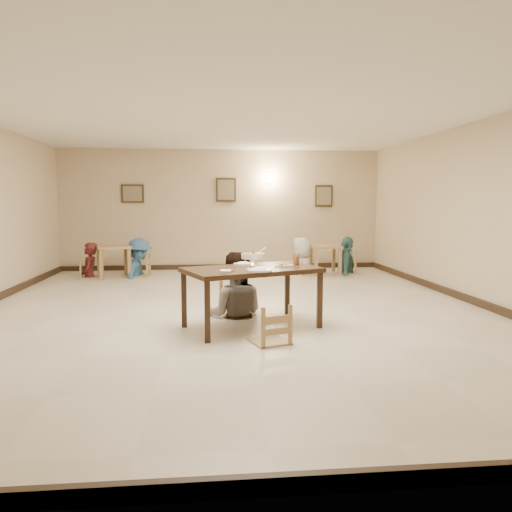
{
  "coord_description": "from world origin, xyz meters",
  "views": [
    {
      "loc": [
        -0.41,
        -7.63,
        1.65
      ],
      "look_at": [
        0.32,
        -0.35,
        0.88
      ],
      "focal_mm": 35.0,
      "sensor_mm": 36.0,
      "label": 1
    }
  ],
  "objects": [
    {
      "name": "main_table",
      "position": [
        0.19,
        -1.1,
        0.73
      ],
      "size": [
        1.96,
        1.53,
        0.81
      ],
      "rotation": [
        0.0,
        0.0,
        0.37
      ],
      "color": "#352012",
      "rests_on": "floor"
    },
    {
      "name": "wall_sconce",
      "position": [
        1.2,
        4.96,
        2.3
      ],
      "size": [
        0.16,
        0.05,
        0.22
      ],
      "primitive_type": "cube",
      "color": "#FFD88C",
      "rests_on": "wall_back"
    },
    {
      "name": "bg_chair_rl",
      "position": [
        1.83,
        3.86,
        0.45
      ],
      "size": [
        0.43,
        0.43,
        0.91
      ],
      "rotation": [
        0.0,
        0.0,
        1.25
      ],
      "color": "tan",
      "rests_on": "floor"
    },
    {
      "name": "bg_diner_d",
      "position": [
        2.92,
        3.88,
        0.88
      ],
      "size": [
        0.73,
        1.11,
        1.76
      ],
      "primitive_type": "imported",
      "rotation": [
        0.0,
        0.0,
        1.26
      ],
      "color": "teal",
      "rests_on": "floor"
    },
    {
      "name": "baseboard_right",
      "position": [
        3.97,
        0.0,
        0.06
      ],
      "size": [
        0.06,
        10.0,
        0.12
      ],
      "primitive_type": "cube",
      "color": "black",
      "rests_on": "floor"
    },
    {
      "name": "main_diner",
      "position": [
        0.0,
        -0.33,
        0.95
      ],
      "size": [
        1.01,
        0.83,
        1.9
      ],
      "primitive_type": "imported",
      "rotation": [
        0.0,
        0.0,
        3.01
      ],
      "color": "gray",
      "rests_on": "floor"
    },
    {
      "name": "wall_front",
      "position": [
        0.0,
        -5.0,
        1.5
      ],
      "size": [
        10.0,
        0.0,
        10.0
      ],
      "primitive_type": "plane",
      "rotation": [
        -1.57,
        0.0,
        0.0
      ],
      "color": "beige",
      "rests_on": "floor"
    },
    {
      "name": "fried_plate",
      "position": [
        0.64,
        -0.99,
        0.83
      ],
      "size": [
        0.25,
        0.25,
        0.05
      ],
      "color": "white",
      "rests_on": "main_table"
    },
    {
      "name": "rice_plate_near",
      "position": [
        0.25,
        -1.44,
        0.82
      ],
      "size": [
        0.32,
        0.32,
        0.07
      ],
      "color": "white",
      "rests_on": "main_table"
    },
    {
      "name": "wall_back",
      "position": [
        0.0,
        5.0,
        1.5
      ],
      "size": [
        10.0,
        0.0,
        10.0
      ],
      "primitive_type": "plane",
      "rotation": [
        1.57,
        0.0,
        0.0
      ],
      "color": "beige",
      "rests_on": "floor"
    },
    {
      "name": "bg_chair_rr",
      "position": [
        2.92,
        3.88,
        0.48
      ],
      "size": [
        0.45,
        0.45,
        0.96
      ],
      "rotation": [
        0.0,
        0.0,
        -1.91
      ],
      "color": "tan",
      "rests_on": "floor"
    },
    {
      "name": "bg_diner_b",
      "position": [
        -1.93,
        3.84,
        0.88
      ],
      "size": [
        0.84,
        1.23,
        1.75
      ],
      "primitive_type": "imported",
      "rotation": [
        0.0,
        0.0,
        1.39
      ],
      "color": "teal",
      "rests_on": "floor"
    },
    {
      "name": "picture_a",
      "position": [
        -2.2,
        4.96,
        1.9
      ],
      "size": [
        0.55,
        0.04,
        0.45
      ],
      "color": "#352613",
      "rests_on": "wall_back"
    },
    {
      "name": "drink_glass",
      "position": [
        0.84,
        -0.81,
        0.88
      ],
      "size": [
        0.08,
        0.08,
        0.17
      ],
      "color": "white",
      "rests_on": "main_table"
    },
    {
      "name": "chair_far",
      "position": [
        0.04,
        -0.28,
        0.46
      ],
      "size": [
        0.43,
        0.43,
        0.92
      ],
      "rotation": [
        0.0,
        0.0,
        0.32
      ],
      "color": "tan",
      "rests_on": "floor"
    },
    {
      "name": "floor",
      "position": [
        0.0,
        0.0,
        0.0
      ],
      "size": [
        10.0,
        10.0,
        0.0
      ],
      "primitive_type": "plane",
      "color": "beige",
      "rests_on": "ground"
    },
    {
      "name": "bg_diner_c",
      "position": [
        1.83,
        3.86,
        0.86
      ],
      "size": [
        0.76,
        0.96,
        1.73
      ],
      "primitive_type": "imported",
      "rotation": [
        0.0,
        0.0,
        4.43
      ],
      "color": "silver",
      "rests_on": "floor"
    },
    {
      "name": "chair_near",
      "position": [
        0.33,
        -1.86,
        0.45
      ],
      "size": [
        0.42,
        0.42,
        0.9
      ],
      "rotation": [
        0.0,
        0.0,
        3.45
      ],
      "color": "tan",
      "rests_on": "floor"
    },
    {
      "name": "bg_chair_ll",
      "position": [
        -3.02,
        3.76,
        0.43
      ],
      "size": [
        0.41,
        0.41,
        0.87
      ],
      "rotation": [
        0.0,
        0.0,
        1.78
      ],
      "color": "tan",
      "rests_on": "floor"
    },
    {
      "name": "ceiling",
      "position": [
        0.0,
        0.0,
        3.0
      ],
      "size": [
        10.0,
        10.0,
        0.0
      ],
      "primitive_type": "plane",
      "color": "white",
      "rests_on": "wall_back"
    },
    {
      "name": "picture_b",
      "position": [
        0.1,
        4.96,
        2.0
      ],
      "size": [
        0.5,
        0.04,
        0.6
      ],
      "color": "#352613",
      "rests_on": "wall_back"
    },
    {
      "name": "rice_plate_far",
      "position": [
        0.1,
        -0.76,
        0.82
      ],
      "size": [
        0.28,
        0.28,
        0.06
      ],
      "color": "white",
      "rests_on": "main_table"
    },
    {
      "name": "baseboard_back",
      "position": [
        0.0,
        4.97,
        0.06
      ],
      "size": [
        8.0,
        0.06,
        0.12
      ],
      "primitive_type": "cube",
      "color": "black",
      "rests_on": "floor"
    },
    {
      "name": "baseboard_front",
      "position": [
        0.0,
        -4.97,
        0.06
      ],
      "size": [
        8.0,
        0.06,
        0.12
      ],
      "primitive_type": "cube",
      "color": "black",
      "rests_on": "floor"
    },
    {
      "name": "curry_warmer",
      "position": [
        0.2,
        -1.12,
        0.97
      ],
      "size": [
        0.33,
        0.3,
        0.27
      ],
      "color": "silver",
      "rests_on": "main_table"
    },
    {
      "name": "napkin_cutlery",
      "position": [
        -0.18,
        -1.53,
        0.82
      ],
      "size": [
        0.17,
        0.25,
        0.03
      ],
      "color": "white",
      "rests_on": "main_table"
    },
    {
      "name": "bg_diner_a",
      "position": [
        -3.02,
        3.76,
        0.79
      ],
      "size": [
        0.43,
        0.61,
        1.58
      ],
      "primitive_type": "imported",
      "rotation": [
        0.0,
        0.0,
        4.8
      ],
      "color": "#51191A",
      "rests_on": "floor"
    },
    {
      "name": "bg_table_left",
      "position": [
        -2.48,
        3.76,
        0.58
      ],
      "size": [
        0.89,
        0.89,
        0.72
      ],
      "rotation": [
        0.0,
        0.0,
        0.29
      ],
      "color": "tan",
      "rests_on": "floor"
    },
    {
      "name": "wall_right",
      "position": [
        4.0,
        0.0,
        1.5
      ],
      "size": [
        0.0,
        10.0,
        10.0
      ],
      "primitive_type": "plane",
      "rotation": [
        1.57,
        0.0,
        -1.57
      ],
      "color": "beige",
      "rests_on": "floor"
    },
    {
      "name": "chili_dish",
      "position": [
        -0.06,
        -1.34,
        0.82
      ],
      "size": [
        0.1,
        0.1,
        0.02
      ],
      "color": "white",
      "rests_on": "main_table"
    },
    {
      "name": "bg_chair_lr",
      "position": [
        -1.93,
        3.84,
        0.49
      ],
      "size": [
        0.46,
        0.46,
        0.98
      ],
      "rotation": [
        0.0,
        0.0,
        -1.62
      ],
      "color": "tan",
      "rests_on": "floor"
    },
    {
      "name": "picture_c",
      "position": [
        2.6,
        4.96,
        1.85
      ],
      "size": [
        0.45,
        0.04,
        0.55
      ],
      "color": "#352613",
      "rests_on": "wall_back"
    },
    {
      "name": "bg_table_right",
      "position": [
        2.38,
        3.81,
        0.55
      ],
      "size": [
        0.69,
        0.69,
        0.68
      ],
      "rotation": [
        0.0,
        0.0,
        0.01
      ],
      "color": "tan",
      "rests_on": "floor"
    }
  ]
}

